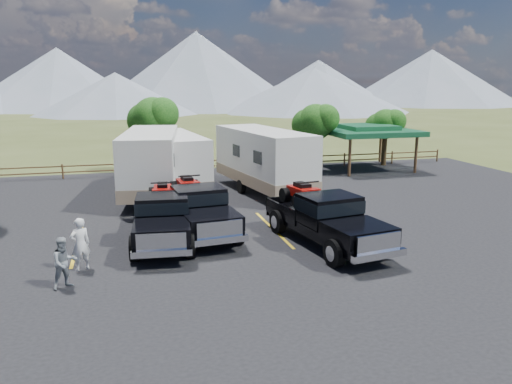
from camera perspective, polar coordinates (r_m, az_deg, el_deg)
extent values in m
plane|color=#404A1F|center=(17.42, -0.55, -8.53)|extent=(320.00, 320.00, 0.00)
cube|color=black|center=(20.17, -2.67, -5.51)|extent=(44.00, 34.00, 0.04)
cube|color=gold|center=(20.81, -19.74, -5.62)|extent=(0.12, 5.50, 0.01)
cube|color=gold|center=(20.81, -8.67, -5.00)|extent=(0.12, 5.50, 0.01)
cube|color=gold|center=(21.57, 1.97, -4.23)|extent=(0.12, 5.50, 0.01)
cube|color=gold|center=(23.01, 11.57, -3.41)|extent=(0.12, 5.50, 0.01)
cylinder|color=#302312|center=(35.58, 6.74, 4.58)|extent=(0.39, 0.39, 2.80)
sphere|color=#164711|center=(35.36, 6.83, 7.95)|extent=(2.52, 2.52, 2.52)
sphere|color=#164711|center=(35.13, 7.94, 8.33)|extent=(1.98, 1.98, 1.98)
sphere|color=#164711|center=(35.56, 5.82, 7.71)|extent=(2.16, 2.16, 2.16)
cylinder|color=#302312|center=(39.07, 14.44, 4.77)|extent=(0.38, 0.38, 2.52)
sphere|color=#164711|center=(38.87, 14.59, 7.53)|extent=(2.24, 2.24, 2.24)
sphere|color=#164711|center=(38.74, 15.52, 7.82)|extent=(1.76, 1.76, 1.76)
sphere|color=#164711|center=(38.97, 13.74, 7.35)|extent=(1.92, 1.92, 1.92)
cylinder|color=#302312|center=(35.13, -11.50, 4.54)|extent=(0.41, 0.41, 3.08)
sphere|color=#164711|center=(34.90, -11.66, 8.30)|extent=(2.80, 2.80, 2.80)
sphere|color=#164711|center=(34.42, -10.62, 8.79)|extent=(2.20, 2.20, 2.20)
sphere|color=#164711|center=(35.32, -12.61, 7.98)|extent=(2.40, 2.40, 2.40)
cylinder|color=brown|center=(34.97, -21.23, 2.18)|extent=(0.12, 0.12, 1.00)
cylinder|color=brown|center=(34.74, -14.66, 2.56)|extent=(0.12, 0.12, 1.00)
cylinder|color=brown|center=(34.97, -8.10, 2.91)|extent=(0.12, 0.12, 1.00)
cylinder|color=brown|center=(35.65, -1.70, 3.21)|extent=(0.12, 0.12, 1.00)
cylinder|color=brown|center=(36.76, 4.40, 3.46)|extent=(0.12, 0.12, 1.00)
cylinder|color=brown|center=(38.25, 10.07, 3.66)|extent=(0.12, 0.12, 1.00)
cylinder|color=brown|center=(40.09, 15.28, 3.81)|extent=(0.12, 0.12, 1.00)
cylinder|color=brown|center=(42.23, 20.00, 3.92)|extent=(0.12, 0.12, 1.00)
cube|color=brown|center=(35.26, -4.86, 2.99)|extent=(36.00, 0.06, 0.08)
cube|color=brown|center=(35.20, -4.88, 3.63)|extent=(36.00, 0.06, 0.08)
cylinder|color=brown|center=(33.92, 10.65, 3.89)|extent=(0.20, 0.20, 2.60)
cylinder|color=brown|center=(38.45, 7.46, 5.00)|extent=(0.20, 0.20, 2.60)
cylinder|color=brown|center=(36.35, 17.81, 4.07)|extent=(0.20, 0.20, 2.60)
cylinder|color=brown|center=(40.60, 14.03, 5.12)|extent=(0.20, 0.20, 2.60)
cube|color=#185532|center=(37.08, 12.60, 6.78)|extent=(6.20, 6.20, 0.35)
cube|color=#185532|center=(37.05, 12.62, 7.25)|extent=(3.50, 3.50, 0.35)
cone|color=slate|center=(128.52, -21.63, 11.98)|extent=(44.00, 44.00, 14.00)
cone|color=slate|center=(125.09, -6.80, 13.67)|extent=(52.00, 52.00, 18.00)
cone|color=slate|center=(139.80, 7.12, 12.30)|extent=(40.00, 40.00, 12.00)
cone|color=slate|center=(151.25, 19.32, 12.29)|extent=(50.00, 50.00, 15.00)
cone|color=slate|center=(102.79, -15.72, 10.79)|extent=(32.00, 32.00, 8.00)
cone|color=slate|center=(107.13, 6.60, 11.48)|extent=(40.00, 40.00, 9.00)
cube|color=black|center=(20.05, -10.59, -3.81)|extent=(2.45, 6.07, 0.37)
cube|color=black|center=(18.03, -10.72, -4.40)|extent=(2.16, 2.05, 0.52)
cube|color=black|center=(19.73, -10.68, -1.83)|extent=(2.09, 1.79, 1.04)
cube|color=black|center=(19.70, -10.70, -1.39)|extent=(2.14, 1.86, 0.47)
cube|color=black|center=(21.78, -10.55, -1.72)|extent=(2.22, 2.67, 0.57)
cube|color=silver|center=(17.03, -10.77, -5.59)|extent=(1.66, 0.24, 0.57)
cube|color=silver|center=(17.10, -10.72, -6.91)|extent=(2.04, 0.38, 0.23)
cube|color=silver|center=(23.07, -10.47, -1.81)|extent=(2.04, 0.35, 0.23)
cylinder|color=black|center=(18.19, -13.74, -6.28)|extent=(0.40, 0.96, 0.93)
cylinder|color=black|center=(18.14, -7.56, -6.07)|extent=(0.40, 0.96, 0.93)
cylinder|color=black|center=(22.12, -13.02, -2.88)|extent=(0.40, 0.96, 0.93)
cylinder|color=black|center=(22.08, -7.96, -2.70)|extent=(0.40, 0.96, 0.93)
cube|color=#9A0C08|center=(21.62, -10.62, 0.08)|extent=(0.85, 1.41, 0.36)
cube|color=black|center=(21.57, -10.65, 0.75)|extent=(0.49, 0.81, 0.19)
cube|color=#9A0C08|center=(21.04, -10.66, 0.02)|extent=(0.86, 0.44, 0.23)
cylinder|color=black|center=(21.07, -10.69, 1.05)|extent=(0.94, 0.15, 0.06)
cylinder|color=black|center=(21.12, -11.89, -0.85)|extent=(0.32, 0.60, 0.58)
cylinder|color=black|center=(21.10, -9.35, -0.76)|extent=(0.32, 0.60, 0.58)
cylinder|color=black|center=(22.24, -11.78, -0.18)|extent=(0.32, 0.60, 0.58)
cylinder|color=black|center=(22.22, -9.38, -0.09)|extent=(0.32, 0.60, 0.58)
cube|color=black|center=(21.06, -6.61, -2.83)|extent=(2.58, 6.26, 0.38)
cube|color=black|center=(19.04, -5.11, -3.22)|extent=(2.24, 2.12, 0.53)
cube|color=black|center=(20.75, -6.58, -0.87)|extent=(2.17, 1.87, 1.07)
cube|color=black|center=(20.71, -6.59, -0.44)|extent=(2.22, 1.93, 0.48)
cube|color=black|center=(22.80, -7.83, -0.92)|extent=(2.30, 2.76, 0.59)
cube|color=silver|center=(18.05, -4.16, -4.26)|extent=(1.71, 0.26, 0.59)
cube|color=silver|center=(18.12, -4.08, -5.55)|extent=(2.10, 0.41, 0.23)
cube|color=silver|center=(24.10, -8.50, -1.08)|extent=(2.10, 0.39, 0.23)
cylinder|color=black|center=(18.92, -7.96, -5.26)|extent=(0.42, 0.99, 0.96)
cylinder|color=black|center=(19.43, -2.16, -4.66)|extent=(0.42, 0.99, 0.96)
cylinder|color=black|center=(22.91, -10.35, -2.20)|extent=(0.42, 0.99, 0.96)
cylinder|color=black|center=(23.33, -5.50, -1.78)|extent=(0.42, 0.99, 0.96)
cube|color=#9A0C08|center=(22.65, -7.88, 0.86)|extent=(0.89, 1.46, 0.37)
cube|color=black|center=(22.59, -7.90, 1.52)|extent=(0.51, 0.84, 0.19)
cube|color=#9A0C08|center=(22.06, -7.54, 0.84)|extent=(0.89, 0.46, 0.23)
cylinder|color=black|center=(22.09, -7.64, 1.84)|extent=(0.96, 0.16, 0.06)
cylinder|color=black|center=(22.03, -8.74, -0.07)|extent=(0.34, 0.62, 0.60)
cylinder|color=black|center=(22.24, -6.32, 0.13)|extent=(0.34, 0.62, 0.60)
cylinder|color=black|center=(23.15, -9.35, 0.53)|extent=(0.34, 0.62, 0.60)
cylinder|color=black|center=(23.36, -7.05, 0.70)|extent=(0.34, 0.62, 0.60)
cube|color=black|center=(19.54, 8.05, -4.06)|extent=(2.98, 6.45, 0.39)
cube|color=black|center=(17.77, 11.68, -4.52)|extent=(2.38, 2.27, 0.54)
cube|color=black|center=(19.22, 8.33, -1.92)|extent=(2.29, 2.01, 1.09)
cube|color=black|center=(19.18, 8.34, -1.44)|extent=(2.35, 2.08, 0.49)
cube|color=black|center=(21.07, 5.25, -1.91)|extent=(2.48, 2.92, 0.60)
cube|color=silver|center=(16.94, 13.86, -5.67)|extent=(1.73, 0.37, 0.60)
cube|color=silver|center=(17.03, 13.93, -7.05)|extent=(2.14, 0.54, 0.24)
cube|color=silver|center=(22.27, 3.59, -2.06)|extent=(2.13, 0.52, 0.24)
cylinder|color=black|center=(17.34, 8.95, -6.92)|extent=(0.48, 1.02, 0.98)
cylinder|color=black|center=(18.50, 14.30, -5.92)|extent=(0.48, 1.02, 0.98)
cylinder|color=black|center=(20.90, 2.51, -3.40)|extent=(0.48, 1.02, 0.98)
cylinder|color=black|center=(21.87, 7.31, -2.77)|extent=(0.48, 1.02, 0.98)
cube|color=#9A0C08|center=(20.90, 5.29, 0.04)|extent=(0.98, 1.52, 0.38)
cube|color=black|center=(20.85, 5.30, 0.77)|extent=(0.56, 0.88, 0.20)
cube|color=#9A0C08|center=(20.37, 6.12, 0.01)|extent=(0.92, 0.52, 0.24)
cylinder|color=black|center=(20.39, 5.99, 1.11)|extent=(0.98, 0.22, 0.07)
cylinder|color=black|center=(20.21, 4.90, -1.02)|extent=(0.38, 0.65, 0.61)
cylinder|color=black|center=(20.69, 7.27, -0.76)|extent=(0.38, 0.65, 0.61)
cylinder|color=black|center=(21.24, 3.33, -0.33)|extent=(0.38, 0.65, 0.61)
cylinder|color=black|center=(21.70, 5.63, -0.10)|extent=(0.38, 0.65, 0.61)
cube|color=silver|center=(27.68, -11.91, 3.69)|extent=(3.76, 8.58, 2.99)
cube|color=gray|center=(27.88, -11.80, 1.33)|extent=(3.79, 8.63, 0.66)
cube|color=black|center=(25.75, -15.28, 3.55)|extent=(0.16, 0.99, 0.66)
cube|color=black|center=(25.51, -9.30, 3.74)|extent=(0.16, 0.99, 0.66)
cylinder|color=black|center=(28.44, -14.21, 0.30)|extent=(0.38, 0.80, 0.77)
cylinder|color=black|center=(28.23, -9.18, 0.43)|extent=(0.38, 0.80, 0.77)
cube|color=black|center=(22.96, -12.75, -2.08)|extent=(0.40, 1.99, 0.11)
cube|color=silver|center=(29.14, -9.23, 3.88)|extent=(3.22, 7.81, 2.73)
cube|color=gray|center=(29.32, -9.16, 1.82)|extent=(3.24, 7.85, 0.61)
cube|color=black|center=(27.03, -10.97, 3.73)|extent=(0.12, 0.91, 0.61)
cube|color=black|center=(27.55, -5.93, 4.05)|extent=(0.12, 0.91, 0.61)
cylinder|color=black|center=(29.50, -11.42, 0.80)|extent=(0.33, 0.73, 0.71)
cylinder|color=black|center=(29.95, -7.11, 1.13)|extent=(0.33, 0.73, 0.71)
cube|color=black|center=(24.90, -6.88, -0.84)|extent=(0.31, 1.82, 0.10)
cube|color=silver|center=(28.25, 0.86, 4.11)|extent=(3.99, 8.57, 2.97)
cube|color=gray|center=(28.44, 0.85, 1.81)|extent=(4.03, 8.62, 0.66)
cube|color=black|center=(25.80, 0.15, 3.97)|extent=(0.19, 0.98, 0.66)
cube|color=black|center=(27.02, 5.31, 4.31)|extent=(0.19, 0.98, 0.66)
cylinder|color=black|center=(28.35, -1.71, 0.63)|extent=(0.40, 0.81, 0.77)
cylinder|color=black|center=(29.38, 2.75, 1.05)|extent=(0.40, 0.81, 0.77)
cube|color=black|center=(24.11, 6.07, -1.15)|extent=(0.46, 1.97, 0.11)
imported|color=white|center=(17.73, -19.44, -5.64)|extent=(0.78, 0.66, 1.81)
imported|color=gray|center=(16.45, -21.05, -7.54)|extent=(0.98, 0.90, 1.62)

